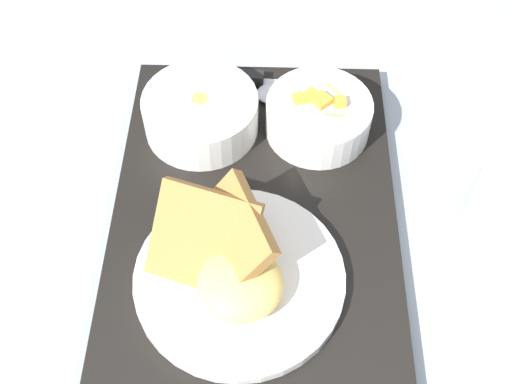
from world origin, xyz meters
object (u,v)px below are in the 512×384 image
at_px(bowl_salad, 320,115).
at_px(bowl_soup, 202,112).
at_px(spoon, 261,94).
at_px(plate_main, 235,270).
at_px(knife, 249,78).
at_px(glass_water, 504,205).

height_order(bowl_salad, bowl_soup, bowl_salad).
distance_m(bowl_soup, spoon, 0.09).
height_order(plate_main, knife, plate_main).
bearing_deg(spoon, glass_water, -39.10).
relative_size(bowl_soup, spoon, 0.98).
relative_size(bowl_soup, glass_water, 1.33).
bearing_deg(spoon, knife, 116.44).
relative_size(plate_main, knife, 1.21).
xyz_separation_m(bowl_salad, spoon, (-0.05, -0.07, -0.02)).
relative_size(knife, glass_water, 1.73).
bearing_deg(bowl_salad, plate_main, -25.38).
distance_m(bowl_salad, spoon, 0.09).
distance_m(bowl_salad, plate_main, 0.23).
xyz_separation_m(bowl_soup, plate_main, (0.21, 0.04, -0.01)).
xyz_separation_m(knife, spoon, (0.03, 0.02, -0.00)).
height_order(spoon, glass_water, glass_water).
height_order(bowl_salad, spoon, bowl_salad).
bearing_deg(plate_main, bowl_salad, 154.62).
relative_size(bowl_salad, spoon, 0.90).
bearing_deg(plate_main, spoon, 173.78).
xyz_separation_m(bowl_salad, bowl_soup, (-0.00, -0.14, 0.00)).
bearing_deg(spoon, plate_main, -99.68).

